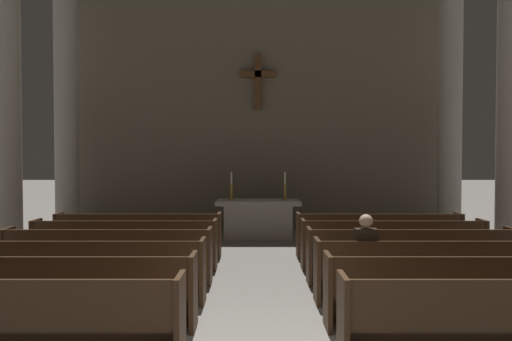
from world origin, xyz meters
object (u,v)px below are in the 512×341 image
Objects in this scene: pew_right_row_3 at (431,271)px; pew_left_row_1 at (10,321)px; pew_right_row_2 at (462,291)px; column_left_third at (64,116)px; pew_right_row_1 at (507,320)px; column_right_third at (447,117)px; column_right_second at (510,104)px; pew_left_row_2 at (53,292)px; column_left_second at (2,104)px; pew_right_row_5 at (390,244)px; pew_right_row_4 at (408,256)px; pew_left_row_3 at (83,271)px; pew_left_row_4 at (106,256)px; candlestick_left at (229,191)px; pew_left_row_5 at (123,244)px; pew_right_row_6 at (376,235)px; lone_worshipper at (362,256)px; pew_left_row_6 at (136,235)px; altar at (256,218)px.

pew_left_row_1 is at bearing -155.87° from pew_right_row_3.
pew_right_row_2 is 10.89m from column_left_third.
pew_right_row_1 is 0.53× the size of column_left_third.
column_right_second is at bearing -90.00° from column_right_third.
pew_right_row_3 is 0.53× the size of column_right_third.
pew_left_row_2 is at bearing -152.71° from column_right_second.
pew_left_row_2 is 0.53× the size of column_right_second.
column_right_third is (10.12, 3.36, 0.00)m from column_left_second.
pew_right_row_2 and pew_right_row_5 have the same top height.
pew_right_row_3 is at bearing -90.00° from pew_right_row_4.
pew_right_row_3 and pew_right_row_4 have the same top height.
pew_left_row_4 is at bearing 90.00° from pew_left_row_3.
pew_left_row_4 is at bearing -146.75° from column_right_third.
candlestick_left is at bearing 118.58° from pew_right_row_3.
column_right_third reaches higher than pew_left_row_5.
pew_left_row_1 is 1.00× the size of pew_right_row_2.
pew_right_row_4 is 2.29m from pew_right_row_6.
pew_right_row_5 is 0.53× the size of column_right_third.
pew_right_row_4 is 1.15m from pew_right_row_5.
column_right_second is at bearing 38.03° from lone_worshipper.
column_right_second is at bearing 27.29° from pew_left_row_2.
lone_worshipper is (4.11, -1.11, 0.22)m from pew_left_row_4.
candlestick_left is at bearing 150.94° from column_right_second.
lone_worshipper reaches higher than pew_right_row_2.
column_right_second reaches higher than pew_left_row_1.
pew_right_row_3 is 7.17m from column_right_third.
pew_right_row_1 is (5.12, -2.29, 0.00)m from pew_left_row_3.
pew_right_row_3 is at bearing -90.00° from pew_right_row_6.
column_left_second is at bearing 159.93° from pew_right_row_3.
lone_worshipper is at bearing -39.63° from pew_left_row_6.
column_right_second is at bearing 20.07° from pew_left_row_3.
pew_left_row_5 is (0.00, 2.29, 0.00)m from pew_left_row_3.
pew_right_row_2 is at bearing -65.43° from candlestick_left.
column_left_second reaches higher than lone_worshipper.
lone_worshipper reaches higher than pew_left_row_6.
pew_right_row_5 is 3.73m from column_right_second.
pew_right_row_6 is (0.00, 5.73, 0.00)m from pew_right_row_1.
pew_right_row_2 is at bearing -90.00° from pew_right_row_3.
pew_left_row_4 is 1.00× the size of pew_left_row_5.
altar is at bearing 107.19° from pew_right_row_1.
pew_right_row_6 is 0.53× the size of column_left_third.
column_left_second is at bearing 146.32° from pew_right_row_1.
pew_left_row_5 is at bearing -11.10° from column_left_second.
pew_left_row_3 is 1.15m from pew_left_row_4.
column_left_second is (-7.62, 5.08, 2.72)m from pew_right_row_1.
pew_right_row_4 is at bearing -12.13° from column_left_second.
pew_right_row_3 is 0.53× the size of column_left_third.
column_left_third is 5.72m from altar.
candlestick_left is at bearing 180.00° from altar.
pew_right_row_5 is at bearing -12.63° from pew_left_row_6.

